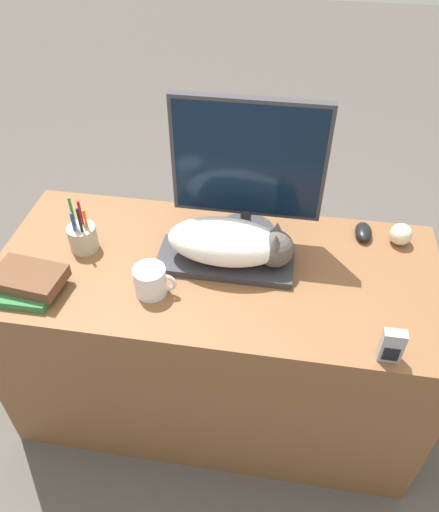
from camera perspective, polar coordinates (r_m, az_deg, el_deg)
The scene contains 11 objects.
ground_plane at distance 1.97m, azimuth -1.92°, elevation -23.06°, with size 12.00×12.00×0.00m, color #4C4742.
desk at distance 1.83m, azimuth -0.35°, elevation -9.39°, with size 1.41×0.63×0.71m.
keyboard at distance 1.57m, azimuth 0.66°, elevation -0.56°, with size 0.43×0.17×0.02m.
cat at distance 1.51m, azimuth 1.62°, elevation 1.54°, with size 0.39×0.17×0.14m.
monitor at distance 1.53m, azimuth 3.27°, elevation 10.11°, with size 0.47×0.20×0.49m.
computer_mouse at distance 1.74m, azimuth 16.12°, elevation 2.66°, with size 0.06×0.10×0.04m.
coffee_mug at distance 1.47m, azimuth -7.82°, elevation -2.83°, with size 0.13×0.10×0.09m.
pen_cup at distance 1.66m, azimuth -15.36°, elevation 2.12°, with size 0.09×0.09×0.19m.
baseball at distance 1.73m, azimuth 20.01°, elevation 2.35°, with size 0.07×0.07×0.07m.
phone at distance 1.37m, azimuth 19.08°, elevation -9.70°, with size 0.06×0.03×0.10m.
book_stack at distance 1.58m, azimuth -20.95°, elevation -2.78°, with size 0.22×0.17×0.07m.
Camera 1 is at (0.19, -0.80, 1.79)m, focal length 35.00 mm.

